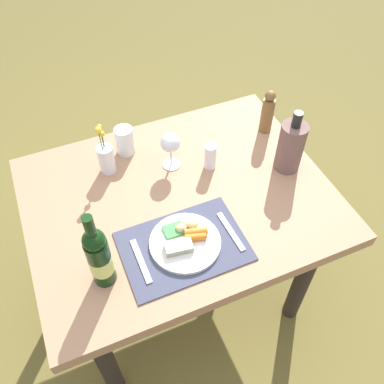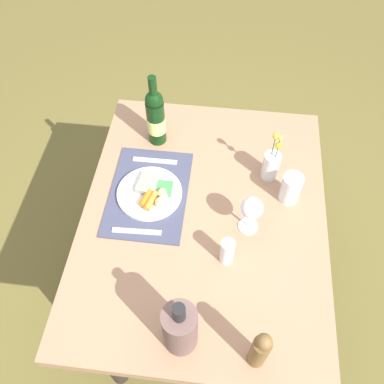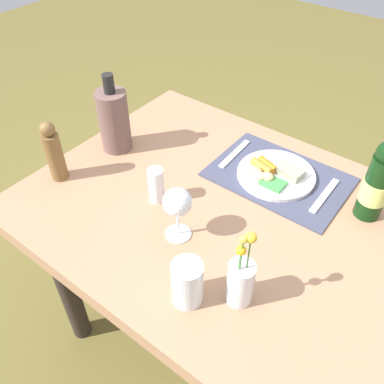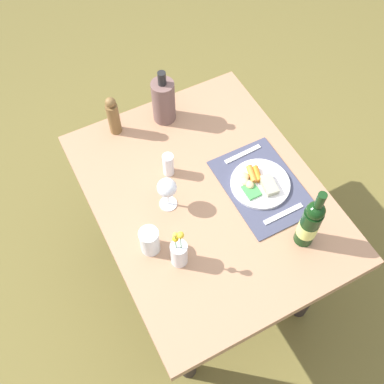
{
  "view_description": "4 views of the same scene",
  "coord_description": "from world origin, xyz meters",
  "px_view_note": "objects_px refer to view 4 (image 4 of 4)",
  "views": [
    {
      "loc": [
        -0.34,
        -0.93,
        1.92
      ],
      "look_at": [
        0.01,
        -0.09,
        0.85
      ],
      "focal_mm": 38.85,
      "sensor_mm": 36.0,
      "label": 1
    },
    {
      "loc": [
        0.78,
        0.05,
        1.98
      ],
      "look_at": [
        -0.08,
        -0.05,
        0.76
      ],
      "focal_mm": 38.17,
      "sensor_mm": 36.0,
      "label": 2
    },
    {
      "loc": [
        -0.45,
        0.72,
        1.57
      ],
      "look_at": [
        0.07,
        0.05,
        0.79
      ],
      "focal_mm": 38.26,
      "sensor_mm": 36.0,
      "label": 3
    },
    {
      "loc": [
        -0.83,
        0.5,
        2.3
      ],
      "look_at": [
        0.01,
        0.06,
        0.78
      ],
      "focal_mm": 42.97,
      "sensor_mm": 36.0,
      "label": 4
    }
  ],
  "objects_px": {
    "pepper_mill": "(113,116)",
    "dining_table": "(207,207)",
    "dinner_plate": "(259,183)",
    "water_tumbler": "(150,242)",
    "fork": "(283,214)",
    "flower_vase": "(179,253)",
    "knife": "(243,154)",
    "salt_shaker": "(168,165)",
    "wine_glass": "(167,188)",
    "wine_bottle": "(310,223)",
    "cooler_bottle": "(164,101)"
  },
  "relations": [
    {
      "from": "water_tumbler",
      "to": "wine_glass",
      "type": "xyz_separation_m",
      "value": [
        0.14,
        -0.14,
        0.06
      ]
    },
    {
      "from": "salt_shaker",
      "to": "knife",
      "type": "bearing_deg",
      "value": -101.69
    },
    {
      "from": "knife",
      "to": "cooler_bottle",
      "type": "bearing_deg",
      "value": 27.85
    },
    {
      "from": "fork",
      "to": "salt_shaker",
      "type": "height_order",
      "value": "salt_shaker"
    },
    {
      "from": "pepper_mill",
      "to": "dining_table",
      "type": "bearing_deg",
      "value": -157.41
    },
    {
      "from": "cooler_bottle",
      "to": "water_tumbler",
      "type": "bearing_deg",
      "value": 149.62
    },
    {
      "from": "dinner_plate",
      "to": "knife",
      "type": "height_order",
      "value": "dinner_plate"
    },
    {
      "from": "knife",
      "to": "dinner_plate",
      "type": "bearing_deg",
      "value": 169.82
    },
    {
      "from": "fork",
      "to": "flower_vase",
      "type": "relative_size",
      "value": 0.78
    },
    {
      "from": "knife",
      "to": "wine_bottle",
      "type": "bearing_deg",
      "value": 177.49
    },
    {
      "from": "fork",
      "to": "salt_shaker",
      "type": "bearing_deg",
      "value": 38.06
    },
    {
      "from": "cooler_bottle",
      "to": "salt_shaker",
      "type": "bearing_deg",
      "value": 157.52
    },
    {
      "from": "dinner_plate",
      "to": "salt_shaker",
      "type": "xyz_separation_m",
      "value": [
        0.23,
        0.29,
        0.04
      ]
    },
    {
      "from": "knife",
      "to": "fork",
      "type": "bearing_deg",
      "value": 175.83
    },
    {
      "from": "flower_vase",
      "to": "cooler_bottle",
      "type": "bearing_deg",
      "value": -21.29
    },
    {
      "from": "wine_bottle",
      "to": "flower_vase",
      "type": "bearing_deg",
      "value": 73.18
    },
    {
      "from": "flower_vase",
      "to": "pepper_mill",
      "type": "relative_size",
      "value": 1.13
    },
    {
      "from": "knife",
      "to": "pepper_mill",
      "type": "relative_size",
      "value": 0.87
    },
    {
      "from": "knife",
      "to": "pepper_mill",
      "type": "xyz_separation_m",
      "value": [
        0.37,
        0.42,
        0.09
      ]
    },
    {
      "from": "pepper_mill",
      "to": "cooler_bottle",
      "type": "height_order",
      "value": "cooler_bottle"
    },
    {
      "from": "dining_table",
      "to": "wine_glass",
      "type": "relative_size",
      "value": 7.06
    },
    {
      "from": "knife",
      "to": "flower_vase",
      "type": "relative_size",
      "value": 0.77
    },
    {
      "from": "salt_shaker",
      "to": "wine_bottle",
      "type": "bearing_deg",
      "value": -148.18
    },
    {
      "from": "dining_table",
      "to": "knife",
      "type": "bearing_deg",
      "value": -65.7
    },
    {
      "from": "fork",
      "to": "wine_bottle",
      "type": "height_order",
      "value": "wine_bottle"
    },
    {
      "from": "wine_glass",
      "to": "wine_bottle",
      "type": "height_order",
      "value": "wine_bottle"
    },
    {
      "from": "salt_shaker",
      "to": "water_tumbler",
      "type": "bearing_deg",
      "value": 142.8
    },
    {
      "from": "fork",
      "to": "knife",
      "type": "bearing_deg",
      "value": -1.95
    },
    {
      "from": "cooler_bottle",
      "to": "wine_glass",
      "type": "bearing_deg",
      "value": 156.03
    },
    {
      "from": "pepper_mill",
      "to": "salt_shaker",
      "type": "height_order",
      "value": "pepper_mill"
    },
    {
      "from": "dining_table",
      "to": "fork",
      "type": "distance_m",
      "value": 0.33
    },
    {
      "from": "dining_table",
      "to": "flower_vase",
      "type": "xyz_separation_m",
      "value": [
        -0.2,
        0.23,
        0.17
      ]
    },
    {
      "from": "fork",
      "to": "cooler_bottle",
      "type": "distance_m",
      "value": 0.7
    },
    {
      "from": "dinner_plate",
      "to": "water_tumbler",
      "type": "relative_size",
      "value": 2.02
    },
    {
      "from": "fork",
      "to": "water_tumbler",
      "type": "relative_size",
      "value": 1.47
    },
    {
      "from": "dinner_plate",
      "to": "pepper_mill",
      "type": "relative_size",
      "value": 1.21
    },
    {
      "from": "knife",
      "to": "wine_glass",
      "type": "height_order",
      "value": "wine_glass"
    },
    {
      "from": "pepper_mill",
      "to": "knife",
      "type": "bearing_deg",
      "value": -131.39
    },
    {
      "from": "dinner_plate",
      "to": "fork",
      "type": "height_order",
      "value": "dinner_plate"
    },
    {
      "from": "knife",
      "to": "salt_shaker",
      "type": "height_order",
      "value": "salt_shaker"
    },
    {
      "from": "pepper_mill",
      "to": "wine_bottle",
      "type": "distance_m",
      "value": 0.92
    },
    {
      "from": "pepper_mill",
      "to": "wine_bottle",
      "type": "bearing_deg",
      "value": -152.62
    },
    {
      "from": "wine_bottle",
      "to": "salt_shaker",
      "type": "xyz_separation_m",
      "value": [
        0.51,
        0.32,
        -0.07
      ]
    },
    {
      "from": "dinner_plate",
      "to": "wine_bottle",
      "type": "xyz_separation_m",
      "value": [
        -0.28,
        -0.02,
        0.11
      ]
    },
    {
      "from": "knife",
      "to": "flower_vase",
      "type": "distance_m",
      "value": 0.55
    },
    {
      "from": "wine_glass",
      "to": "flower_vase",
      "type": "bearing_deg",
      "value": 163.64
    },
    {
      "from": "knife",
      "to": "water_tumbler",
      "type": "relative_size",
      "value": 1.45
    },
    {
      "from": "knife",
      "to": "water_tumbler",
      "type": "distance_m",
      "value": 0.57
    },
    {
      "from": "knife",
      "to": "pepper_mill",
      "type": "height_order",
      "value": "pepper_mill"
    },
    {
      "from": "dining_table",
      "to": "knife",
      "type": "relative_size",
      "value": 6.44
    }
  ]
}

